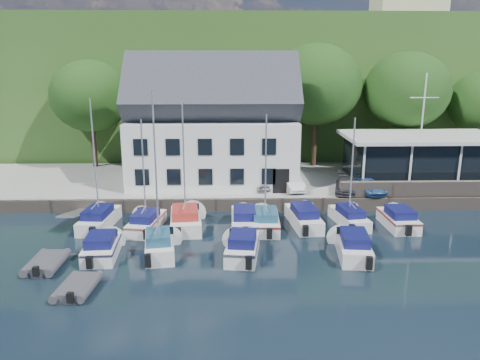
{
  "coord_description": "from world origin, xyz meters",
  "views": [
    {
      "loc": [
        -5.65,
        -23.44,
        11.44
      ],
      "look_at": [
        -4.85,
        9.0,
        3.02
      ],
      "focal_mm": 35.0,
      "sensor_mm": 36.0,
      "label": 1
    }
  ],
  "objects_px": {
    "boat_r1_1": "(144,171)",
    "boat_r1_3": "(244,217)",
    "dinghy_0": "(46,261)",
    "boat_r1_0": "(95,164)",
    "club_pavilion": "(420,158)",
    "boat_r1_5": "(304,215)",
    "car_white": "(291,182)",
    "boat_r2_2": "(243,244)",
    "flagpole": "(421,133)",
    "boat_r2_3": "(353,243)",
    "harbor_building": "(213,132)",
    "car_blue": "(368,185)",
    "boat_r2_1": "(156,179)",
    "boat_r1_4": "(266,167)",
    "boat_r1_6": "(352,168)",
    "boat_r1_7": "(398,217)",
    "boat_r2_0": "(102,245)",
    "car_dgrey": "(346,185)",
    "boat_r1_2": "(184,162)",
    "dinghy_1": "(77,286)",
    "car_silver": "(260,182)"
  },
  "relations": [
    {
      "from": "boat_r1_1",
      "to": "boat_r1_3",
      "type": "xyz_separation_m",
      "value": [
        6.77,
        0.2,
        -3.4
      ]
    },
    {
      "from": "boat_r1_1",
      "to": "dinghy_0",
      "type": "xyz_separation_m",
      "value": [
        -4.61,
        -5.99,
        -3.79
      ]
    },
    {
      "from": "boat_r1_0",
      "to": "boat_r1_1",
      "type": "bearing_deg",
      "value": -5.62
    },
    {
      "from": "club_pavilion",
      "to": "boat_r1_5",
      "type": "bearing_deg",
      "value": -144.05
    },
    {
      "from": "car_white",
      "to": "boat_r2_2",
      "type": "relative_size",
      "value": 0.71
    },
    {
      "from": "flagpole",
      "to": "boat_r2_3",
      "type": "height_order",
      "value": "flagpole"
    },
    {
      "from": "harbor_building",
      "to": "car_blue",
      "type": "distance_m",
      "value": 13.66
    },
    {
      "from": "boat_r2_1",
      "to": "boat_r2_2",
      "type": "bearing_deg",
      "value": -13.41
    },
    {
      "from": "boat_r1_1",
      "to": "boat_r1_4",
      "type": "bearing_deg",
      "value": 9.66
    },
    {
      "from": "boat_r1_6",
      "to": "boat_r1_7",
      "type": "height_order",
      "value": "boat_r1_6"
    },
    {
      "from": "boat_r1_3",
      "to": "boat_r2_0",
      "type": "relative_size",
      "value": 1.14
    },
    {
      "from": "harbor_building",
      "to": "car_dgrey",
      "type": "height_order",
      "value": "harbor_building"
    },
    {
      "from": "car_white",
      "to": "dinghy_0",
      "type": "bearing_deg",
      "value": -149.41
    },
    {
      "from": "boat_r1_6",
      "to": "boat_r2_0",
      "type": "bearing_deg",
      "value": -171.86
    },
    {
      "from": "car_blue",
      "to": "flagpole",
      "type": "xyz_separation_m",
      "value": [
        4.13,
        0.52,
        4.11
      ]
    },
    {
      "from": "boat_r1_4",
      "to": "boat_r1_6",
      "type": "height_order",
      "value": "boat_r1_4"
    },
    {
      "from": "car_dgrey",
      "to": "boat_r1_4",
      "type": "distance_m",
      "value": 9.39
    },
    {
      "from": "car_blue",
      "to": "boat_r1_7",
      "type": "xyz_separation_m",
      "value": [
        0.66,
        -5.34,
        -0.86
      ]
    },
    {
      "from": "club_pavilion",
      "to": "boat_r1_6",
      "type": "bearing_deg",
      "value": -134.91
    },
    {
      "from": "car_blue",
      "to": "boat_r2_3",
      "type": "relative_size",
      "value": 0.54
    },
    {
      "from": "boat_r1_1",
      "to": "boat_r2_0",
      "type": "relative_size",
      "value": 1.49
    },
    {
      "from": "car_dgrey",
      "to": "boat_r1_2",
      "type": "xyz_separation_m",
      "value": [
        -12.45,
        -5.36,
        3.14
      ]
    },
    {
      "from": "boat_r1_0",
      "to": "boat_r1_3",
      "type": "height_order",
      "value": "boat_r1_0"
    },
    {
      "from": "boat_r1_2",
      "to": "boat_r2_3",
      "type": "distance_m",
      "value": 12.19
    },
    {
      "from": "car_dgrey",
      "to": "boat_r2_0",
      "type": "relative_size",
      "value": 0.69
    },
    {
      "from": "car_dgrey",
      "to": "boat_r1_7",
      "type": "distance_m",
      "value": 6.12
    },
    {
      "from": "boat_r1_1",
      "to": "boat_r1_5",
      "type": "distance_m",
      "value": 11.51
    },
    {
      "from": "flagpole",
      "to": "boat_r1_2",
      "type": "bearing_deg",
      "value": -162.83
    },
    {
      "from": "harbor_building",
      "to": "car_white",
      "type": "distance_m",
      "value": 8.01
    },
    {
      "from": "boat_r1_1",
      "to": "car_white",
      "type": "bearing_deg",
      "value": 40.62
    },
    {
      "from": "harbor_building",
      "to": "boat_r1_6",
      "type": "relative_size",
      "value": 1.73
    },
    {
      "from": "boat_r2_1",
      "to": "dinghy_0",
      "type": "relative_size",
      "value": 2.97
    },
    {
      "from": "harbor_building",
      "to": "boat_r2_3",
      "type": "height_order",
      "value": "harbor_building"
    },
    {
      "from": "car_dgrey",
      "to": "boat_r2_0",
      "type": "height_order",
      "value": "car_dgrey"
    },
    {
      "from": "boat_r1_7",
      "to": "boat_r1_4",
      "type": "bearing_deg",
      "value": 178.71
    },
    {
      "from": "boat_r1_3",
      "to": "boat_r1_7",
      "type": "xyz_separation_m",
      "value": [
        10.79,
        -0.14,
        -0.02
      ]
    },
    {
      "from": "boat_r1_6",
      "to": "dinghy_1",
      "type": "height_order",
      "value": "boat_r1_6"
    },
    {
      "from": "car_silver",
      "to": "boat_r1_5",
      "type": "relative_size",
      "value": 0.5
    },
    {
      "from": "boat_r1_0",
      "to": "boat_r2_0",
      "type": "relative_size",
      "value": 1.61
    },
    {
      "from": "boat_r2_3",
      "to": "boat_r2_2",
      "type": "bearing_deg",
      "value": -172.83
    },
    {
      "from": "boat_r1_6",
      "to": "dinghy_1",
      "type": "xyz_separation_m",
      "value": [
        -16.22,
        -9.61,
        -3.8
      ]
    },
    {
      "from": "boat_r1_1",
      "to": "boat_r1_4",
      "type": "distance_m",
      "value": 8.2
    },
    {
      "from": "club_pavilion",
      "to": "car_silver",
      "type": "relative_size",
      "value": 3.87
    },
    {
      "from": "boat_r1_5",
      "to": "dinghy_0",
      "type": "xyz_separation_m",
      "value": [
        -15.59,
        -6.58,
        -0.38
      ]
    },
    {
      "from": "car_blue",
      "to": "dinghy_1",
      "type": "bearing_deg",
      "value": -156.21
    },
    {
      "from": "boat_r1_1",
      "to": "boat_r1_7",
      "type": "bearing_deg",
      "value": 10.13
    },
    {
      "from": "boat_r1_0",
      "to": "boat_r1_2",
      "type": "distance_m",
      "value": 6.09
    },
    {
      "from": "car_dgrey",
      "to": "car_blue",
      "type": "height_order",
      "value": "car_blue"
    },
    {
      "from": "club_pavilion",
      "to": "car_blue",
      "type": "bearing_deg",
      "value": -147.8
    },
    {
      "from": "club_pavilion",
      "to": "boat_r1_1",
      "type": "xyz_separation_m",
      "value": [
        -22.37,
        -8.85,
        1.11
      ]
    }
  ]
}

